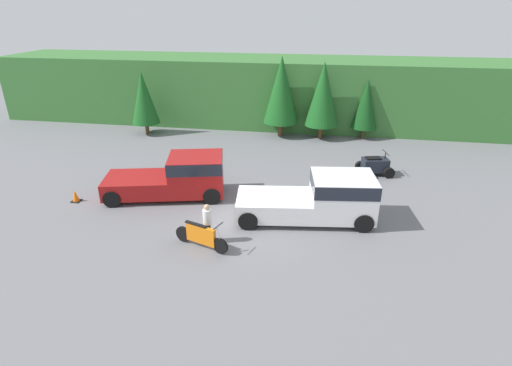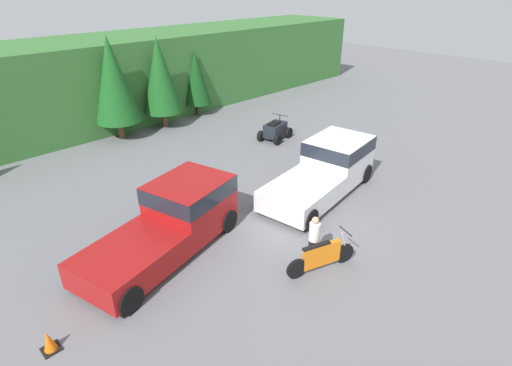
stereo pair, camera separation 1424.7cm
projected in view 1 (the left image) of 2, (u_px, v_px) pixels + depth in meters
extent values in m
plane|color=slate|center=(247.00, 221.00, 17.08)|extent=(80.00, 80.00, 0.00)
cube|color=#387033|center=(286.00, 91.00, 30.49)|extent=(44.00, 6.00, 4.84)
cylinder|color=brown|center=(147.00, 128.00, 28.53)|extent=(0.26, 0.26, 0.79)
cone|color=#19561E|center=(144.00, 98.00, 27.64)|extent=(1.92, 1.92, 3.58)
cylinder|color=brown|center=(280.00, 129.00, 28.05)|extent=(0.33, 0.33, 0.98)
cone|color=#19561E|center=(281.00, 90.00, 26.94)|extent=(2.40, 2.40, 4.46)
cylinder|color=brown|center=(320.00, 131.00, 27.57)|extent=(0.31, 0.31, 0.93)
cone|color=#19561E|center=(323.00, 94.00, 26.52)|extent=(2.26, 2.26, 4.22)
cylinder|color=brown|center=(363.00, 133.00, 27.64)|extent=(0.24, 0.24, 0.72)
cone|color=#144719|center=(366.00, 104.00, 26.83)|extent=(1.76, 1.76, 3.28)
cube|color=maroon|center=(196.00, 174.00, 18.97)|extent=(2.94, 2.68, 1.78)
cube|color=#1E232D|center=(196.00, 162.00, 18.73)|extent=(2.96, 2.70, 0.57)
cube|color=maroon|center=(138.00, 185.00, 19.00)|extent=(3.48, 2.81, 0.82)
cylinder|color=black|center=(213.00, 179.00, 20.21)|extent=(0.85, 0.46, 0.80)
cylinder|color=black|center=(212.00, 196.00, 18.40)|extent=(0.85, 0.46, 0.80)
cylinder|color=black|center=(123.00, 181.00, 19.93)|extent=(0.85, 0.46, 0.80)
cylinder|color=black|center=(112.00, 199.00, 18.12)|extent=(0.85, 0.46, 0.80)
cube|color=white|center=(342.00, 196.00, 16.77)|extent=(2.83, 2.46, 1.78)
cube|color=#1E232D|center=(344.00, 183.00, 16.53)|extent=(2.85, 2.48, 0.57)
cube|color=white|center=(274.00, 205.00, 17.07)|extent=(3.40, 2.53, 0.82)
cylinder|color=black|center=(355.00, 201.00, 17.93)|extent=(0.83, 0.38, 0.80)
cylinder|color=black|center=(364.00, 223.00, 16.12)|extent=(0.83, 0.38, 0.80)
cylinder|color=black|center=(251.00, 199.00, 18.11)|extent=(0.83, 0.38, 0.80)
cylinder|color=black|center=(248.00, 220.00, 16.30)|extent=(0.83, 0.38, 0.80)
cylinder|color=black|center=(220.00, 246.00, 14.72)|extent=(0.64, 0.31, 0.65)
cylinder|color=black|center=(183.00, 234.00, 15.48)|extent=(0.64, 0.31, 0.65)
cube|color=orange|center=(201.00, 235.00, 15.01)|extent=(1.25, 0.57, 0.72)
cylinder|color=#B7B7BC|center=(219.00, 236.00, 14.57)|extent=(0.31, 0.15, 0.82)
cylinder|color=black|center=(218.00, 226.00, 14.40)|extent=(0.23, 0.58, 0.04)
cube|color=black|center=(196.00, 224.00, 14.94)|extent=(0.92, 0.44, 0.06)
cylinder|color=black|center=(382.00, 166.00, 22.14)|extent=(0.61, 0.34, 0.58)
cylinder|color=black|center=(389.00, 173.00, 21.21)|extent=(0.61, 0.34, 0.58)
cylinder|color=black|center=(360.00, 166.00, 22.07)|extent=(0.61, 0.34, 0.58)
cylinder|color=black|center=(366.00, 173.00, 21.14)|extent=(0.61, 0.34, 0.58)
cube|color=#1E232D|center=(375.00, 165.00, 21.53)|extent=(1.49, 1.07, 0.70)
cylinder|color=black|center=(385.00, 156.00, 21.34)|extent=(0.06, 0.06, 0.35)
cylinder|color=black|center=(386.00, 152.00, 21.27)|extent=(0.25, 0.95, 0.04)
cube|color=black|center=(373.00, 158.00, 21.36)|extent=(0.86, 0.62, 0.08)
cylinder|color=black|center=(209.00, 231.00, 15.51)|extent=(0.17, 0.17, 0.80)
cylinder|color=black|center=(207.00, 234.00, 15.34)|extent=(0.17, 0.17, 0.80)
cylinder|color=white|center=(207.00, 217.00, 15.14)|extent=(0.34, 0.34, 0.60)
sphere|color=tan|center=(207.00, 207.00, 14.97)|extent=(0.22, 0.22, 0.22)
cube|color=black|center=(76.00, 201.00, 18.79)|extent=(0.42, 0.42, 0.03)
cone|color=orange|center=(75.00, 196.00, 18.68)|extent=(0.32, 0.32, 0.55)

